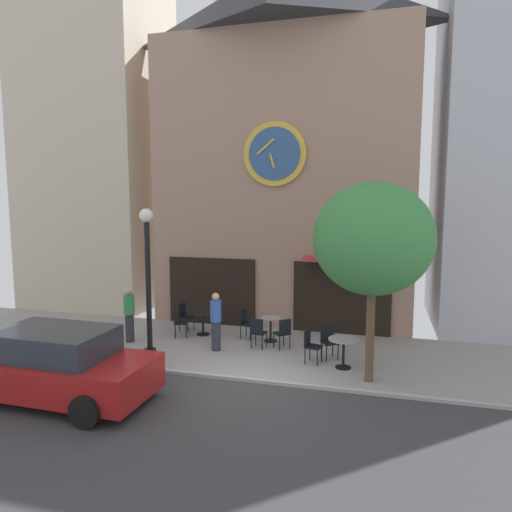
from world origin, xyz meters
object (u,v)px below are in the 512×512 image
object	(u,v)px
cafe_chair_near_lamp	(246,322)
cafe_table_near_door	(271,326)
cafe_chair_outer	(178,321)
parked_car_red	(55,365)
cafe_table_center	(344,346)
pedestrian_green	(129,314)
cafe_chair_corner	(328,339)
cafe_chair_left_end	(311,343)
street_lamp	(148,285)
cafe_table_near_curb	(203,319)
pedestrian_blue	(216,321)
cafe_chair_curbside	(258,331)
cafe_chair_facing_wall	(283,331)
cafe_chair_near_tree	(185,314)
street_tree	(373,239)

from	to	relation	value
cafe_chair_near_lamp	cafe_table_near_door	bearing A→B (deg)	-7.62
cafe_chair_outer	parked_car_red	distance (m)	4.92
cafe_table_center	pedestrian_green	distance (m)	6.46
cafe_chair_corner	cafe_chair_outer	xyz separation A→B (m)	(-4.77, 0.70, 0.00)
cafe_chair_near_lamp	pedestrian_green	size ratio (longest dim) A/B	0.54
cafe_chair_corner	cafe_chair_left_end	bearing A→B (deg)	-128.86
cafe_chair_corner	parked_car_red	bearing A→B (deg)	-142.13
parked_car_red	street_lamp	bearing A→B (deg)	71.99
cafe_table_near_curb	cafe_chair_left_end	bearing A→B (deg)	-23.89
pedestrian_blue	cafe_table_center	bearing A→B (deg)	-7.44
cafe_chair_curbside	pedestrian_green	xyz separation A→B (m)	(-3.92, -0.38, 0.33)
street_lamp	cafe_chair_facing_wall	distance (m)	4.05
pedestrian_blue	cafe_chair_outer	bearing A→B (deg)	150.80
street_lamp	cafe_chair_curbside	size ratio (longest dim) A/B	4.52
cafe_chair_near_lamp	parked_car_red	world-z (taller)	parked_car_red
street_lamp	cafe_chair_left_end	xyz separation A→B (m)	(4.12, 1.06, -1.54)
cafe_table_center	parked_car_red	distance (m)	6.81
pedestrian_green	cafe_table_center	bearing A→B (deg)	-4.84
cafe_table_near_door	cafe_chair_outer	world-z (taller)	cafe_chair_outer
cafe_table_near_door	cafe_chair_corner	xyz separation A→B (m)	(1.86, -1.03, 0.04)
cafe_chair_near_tree	cafe_table_center	bearing A→B (deg)	-21.78
cafe_chair_left_end	cafe_chair_facing_wall	bearing A→B (deg)	135.81
cafe_table_center	cafe_chair_corner	world-z (taller)	cafe_chair_corner
cafe_table_near_curb	cafe_chair_outer	world-z (taller)	cafe_chair_outer
pedestrian_green	parked_car_red	world-z (taller)	pedestrian_green
cafe_table_near_curb	street_tree	bearing A→B (deg)	-25.62
cafe_table_near_curb	cafe_chair_facing_wall	distance (m)	2.86
cafe_chair_facing_wall	pedestrian_blue	world-z (taller)	pedestrian_blue
cafe_table_center	cafe_table_near_curb	bearing A→B (deg)	158.52
cafe_chair_near_tree	pedestrian_green	size ratio (longest dim) A/B	0.54
street_tree	pedestrian_blue	bearing A→B (deg)	164.59
cafe_chair_left_end	cafe_chair_outer	xyz separation A→B (m)	(-4.36, 1.21, 0.00)
cafe_chair_corner	parked_car_red	world-z (taller)	parked_car_red
cafe_chair_curbside	parked_car_red	size ratio (longest dim) A/B	0.21
cafe_chair_facing_wall	pedestrian_green	world-z (taller)	pedestrian_green
cafe_table_center	cafe_chair_curbside	xyz separation A→B (m)	(-2.51, 0.93, -0.04)
cafe_table_near_door	pedestrian_blue	distance (m)	1.83
cafe_chair_near_tree	pedestrian_green	xyz separation A→B (m)	(-1.09, -1.59, 0.33)
pedestrian_blue	pedestrian_green	size ratio (longest dim) A/B	1.00
street_lamp	cafe_chair_outer	xyz separation A→B (m)	(-0.24, 2.26, -1.54)
cafe_table_center	pedestrian_green	xyz separation A→B (m)	(-6.43, 0.54, 0.29)
street_tree	cafe_chair_left_end	distance (m)	3.35
cafe_chair_near_tree	cafe_table_near_curb	bearing A→B (deg)	-23.52
cafe_chair_curbside	cafe_chair_left_end	bearing A→B (deg)	-25.00
cafe_chair_near_tree	cafe_chair_corner	distance (m)	5.10
street_lamp	parked_car_red	world-z (taller)	street_lamp
street_tree	parked_car_red	distance (m)	7.54
street_lamp	cafe_chair_near_tree	bearing A→B (deg)	96.73
street_lamp	cafe_chair_corner	distance (m)	5.03
cafe_table_near_curb	parked_car_red	distance (m)	5.47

